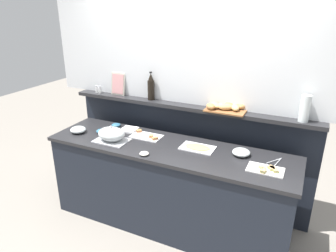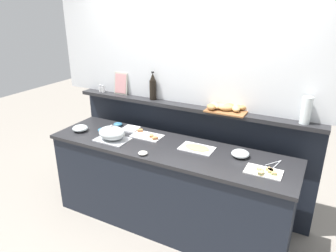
{
  "view_description": "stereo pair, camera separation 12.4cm",
  "coord_description": "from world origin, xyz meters",
  "px_view_note": "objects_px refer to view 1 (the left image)",
  "views": [
    {
      "loc": [
        1.19,
        -2.52,
        2.22
      ],
      "look_at": [
        -0.05,
        0.1,
        1.09
      ],
      "focal_mm": 33.45,
      "sensor_mm": 36.0,
      "label": 1
    },
    {
      "loc": [
        1.3,
        -2.46,
        2.22
      ],
      "look_at": [
        -0.05,
        0.1,
        1.09
      ],
      "focal_mm": 33.45,
      "sensor_mm": 36.0,
      "label": 2
    }
  ],
  "objects_px": {
    "condiment_bowl_red": "(116,125)",
    "glass_bowl_medium": "(78,130)",
    "sandwich_platter_front": "(267,169)",
    "serving_cloche": "(111,135)",
    "sandwich_platter_side": "(147,136)",
    "serving_tongs": "(276,161)",
    "pepper_shaker": "(100,90)",
    "framed_picture": "(118,84)",
    "condiment_bowl_cream": "(144,154)",
    "wine_bottle_dark": "(151,87)",
    "bread_basket": "(227,107)",
    "salt_shaker": "(97,89)",
    "cold_cuts_platter": "(198,147)",
    "napkin_stack": "(129,129)",
    "water_carafe": "(305,109)",
    "condiment_bowl_teal": "(101,131)",
    "glass_bowl_large": "(241,153)"
  },
  "relations": [
    {
      "from": "condiment_bowl_red",
      "to": "glass_bowl_medium",
      "type": "bearing_deg",
      "value": -129.45
    },
    {
      "from": "sandwich_platter_front",
      "to": "condiment_bowl_red",
      "type": "relative_size",
      "value": 2.94
    },
    {
      "from": "serving_cloche",
      "to": "glass_bowl_medium",
      "type": "relative_size",
      "value": 2.03
    },
    {
      "from": "sandwich_platter_front",
      "to": "sandwich_platter_side",
      "type": "height_order",
      "value": "same"
    },
    {
      "from": "condiment_bowl_red",
      "to": "serving_tongs",
      "type": "xyz_separation_m",
      "value": [
        1.77,
        -0.11,
        -0.01
      ]
    },
    {
      "from": "sandwich_platter_front",
      "to": "pepper_shaker",
      "type": "relative_size",
      "value": 3.47
    },
    {
      "from": "glass_bowl_medium",
      "to": "framed_picture",
      "type": "bearing_deg",
      "value": 74.1
    },
    {
      "from": "condiment_bowl_cream",
      "to": "wine_bottle_dark",
      "type": "height_order",
      "value": "wine_bottle_dark"
    },
    {
      "from": "sandwich_platter_front",
      "to": "bread_basket",
      "type": "height_order",
      "value": "bread_basket"
    },
    {
      "from": "salt_shaker",
      "to": "pepper_shaker",
      "type": "bearing_deg",
      "value": 0.0
    },
    {
      "from": "pepper_shaker",
      "to": "framed_picture",
      "type": "relative_size",
      "value": 0.34
    },
    {
      "from": "cold_cuts_platter",
      "to": "glass_bowl_medium",
      "type": "bearing_deg",
      "value": -172.17
    },
    {
      "from": "condiment_bowl_red",
      "to": "napkin_stack",
      "type": "distance_m",
      "value": 0.2
    },
    {
      "from": "sandwich_platter_side",
      "to": "cold_cuts_platter",
      "type": "relative_size",
      "value": 0.98
    },
    {
      "from": "serving_cloche",
      "to": "water_carafe",
      "type": "height_order",
      "value": "water_carafe"
    },
    {
      "from": "serving_cloche",
      "to": "condiment_bowl_teal",
      "type": "xyz_separation_m",
      "value": [
        -0.23,
        0.14,
        -0.05
      ]
    },
    {
      "from": "glass_bowl_large",
      "to": "framed_picture",
      "type": "bearing_deg",
      "value": 167.03
    },
    {
      "from": "condiment_bowl_teal",
      "to": "sandwich_platter_front",
      "type": "bearing_deg",
      "value": -2.73
    },
    {
      "from": "condiment_bowl_teal",
      "to": "napkin_stack",
      "type": "xyz_separation_m",
      "value": [
        0.24,
        0.19,
        -0.01
      ]
    },
    {
      "from": "cold_cuts_platter",
      "to": "framed_picture",
      "type": "xyz_separation_m",
      "value": [
        -1.15,
        0.39,
        0.42
      ]
    },
    {
      "from": "glass_bowl_large",
      "to": "serving_tongs",
      "type": "relative_size",
      "value": 0.89
    },
    {
      "from": "glass_bowl_large",
      "to": "serving_tongs",
      "type": "height_order",
      "value": "glass_bowl_large"
    },
    {
      "from": "bread_basket",
      "to": "framed_picture",
      "type": "relative_size",
      "value": 1.6
    },
    {
      "from": "pepper_shaker",
      "to": "glass_bowl_large",
      "type": "bearing_deg",
      "value": -10.11
    },
    {
      "from": "glass_bowl_large",
      "to": "condiment_bowl_cream",
      "type": "height_order",
      "value": "glass_bowl_large"
    },
    {
      "from": "bread_basket",
      "to": "condiment_bowl_red",
      "type": "bearing_deg",
      "value": -169.79
    },
    {
      "from": "condiment_bowl_teal",
      "to": "wine_bottle_dark",
      "type": "relative_size",
      "value": 0.35
    },
    {
      "from": "condiment_bowl_cream",
      "to": "condiment_bowl_red",
      "type": "bearing_deg",
      "value": 142.62
    },
    {
      "from": "glass_bowl_medium",
      "to": "glass_bowl_large",
      "type": "bearing_deg",
      "value": 6.9
    },
    {
      "from": "sandwich_platter_front",
      "to": "bread_basket",
      "type": "bearing_deg",
      "value": 134.17
    },
    {
      "from": "sandwich_platter_side",
      "to": "water_carafe",
      "type": "xyz_separation_m",
      "value": [
        1.47,
        0.32,
        0.42
      ]
    },
    {
      "from": "cold_cuts_platter",
      "to": "sandwich_platter_front",
      "type": "bearing_deg",
      "value": -13.26
    },
    {
      "from": "condiment_bowl_teal",
      "to": "pepper_shaker",
      "type": "distance_m",
      "value": 0.62
    },
    {
      "from": "sandwich_platter_side",
      "to": "framed_picture",
      "type": "xyz_separation_m",
      "value": [
        -0.57,
        0.36,
        0.42
      ]
    },
    {
      "from": "wine_bottle_dark",
      "to": "salt_shaker",
      "type": "relative_size",
      "value": 3.63
    },
    {
      "from": "sandwich_platter_side",
      "to": "condiment_bowl_teal",
      "type": "relative_size",
      "value": 2.95
    },
    {
      "from": "condiment_bowl_cream",
      "to": "framed_picture",
      "type": "height_order",
      "value": "framed_picture"
    },
    {
      "from": "napkin_stack",
      "to": "bread_basket",
      "type": "xyz_separation_m",
      "value": [
        1.01,
        0.25,
        0.33
      ]
    },
    {
      "from": "condiment_bowl_red",
      "to": "condiment_bowl_teal",
      "type": "xyz_separation_m",
      "value": [
        -0.04,
        -0.22,
        0.0
      ]
    },
    {
      "from": "framed_picture",
      "to": "glass_bowl_large",
      "type": "bearing_deg",
      "value": -12.97
    },
    {
      "from": "condiment_bowl_teal",
      "to": "serving_cloche",
      "type": "bearing_deg",
      "value": -30.81
    },
    {
      "from": "napkin_stack",
      "to": "framed_picture",
      "type": "xyz_separation_m",
      "value": [
        -0.3,
        0.28,
        0.42
      ]
    },
    {
      "from": "water_carafe",
      "to": "condiment_bowl_teal",
      "type": "bearing_deg",
      "value": -167.78
    },
    {
      "from": "glass_bowl_medium",
      "to": "water_carafe",
      "type": "height_order",
      "value": "water_carafe"
    },
    {
      "from": "serving_tongs",
      "to": "serving_cloche",
      "type": "bearing_deg",
      "value": -170.95
    },
    {
      "from": "salt_shaker",
      "to": "bread_basket",
      "type": "distance_m",
      "value": 1.6
    },
    {
      "from": "glass_bowl_medium",
      "to": "pepper_shaker",
      "type": "xyz_separation_m",
      "value": [
        -0.08,
        0.53,
        0.32
      ]
    },
    {
      "from": "napkin_stack",
      "to": "water_carafe",
      "type": "xyz_separation_m",
      "value": [
        1.73,
        0.24,
        0.42
      ]
    },
    {
      "from": "pepper_shaker",
      "to": "bread_basket",
      "type": "height_order",
      "value": "pepper_shaker"
    },
    {
      "from": "condiment_bowl_red",
      "to": "pepper_shaker",
      "type": "height_order",
      "value": "pepper_shaker"
    }
  ]
}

